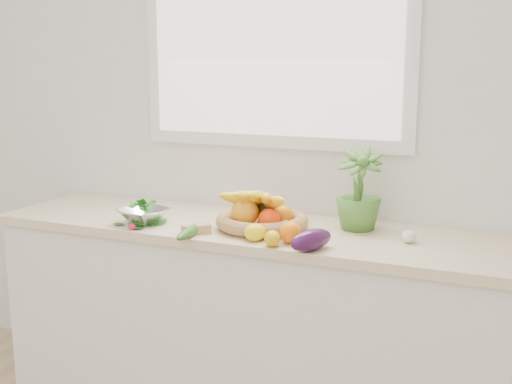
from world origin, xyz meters
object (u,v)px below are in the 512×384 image
at_px(cucumber, 189,232).
at_px(fruit_basket, 261,216).
at_px(potted_herb, 358,190).
at_px(colander_with_spinach, 143,211).
at_px(apple, 268,221).
at_px(eggplant, 311,240).

height_order(cucumber, fruit_basket, fruit_basket).
height_order(potted_herb, colander_with_spinach, potted_herb).
distance_m(apple, colander_with_spinach, 0.55).
xyz_separation_m(eggplant, colander_with_spinach, (-0.80, 0.10, 0.02)).
height_order(cucumber, potted_herb, potted_herb).
distance_m(eggplant, potted_herb, 0.41).
bearing_deg(eggplant, apple, 142.07).
distance_m(potted_herb, fruit_basket, 0.42).
height_order(potted_herb, fruit_basket, potted_herb).
relative_size(potted_herb, colander_with_spinach, 1.35).
distance_m(fruit_basket, colander_with_spinach, 0.52).
height_order(eggplant, colander_with_spinach, colander_with_spinach).
distance_m(apple, eggplant, 0.33).
xyz_separation_m(eggplant, fruit_basket, (-0.30, 0.23, 0.01)).
bearing_deg(cucumber, potted_herb, 34.11).
distance_m(eggplant, fruit_basket, 0.37).
height_order(cucumber, colander_with_spinach, colander_with_spinach).
bearing_deg(cucumber, fruit_basket, 49.31).
bearing_deg(apple, eggplant, -37.93).
relative_size(potted_herb, fruit_basket, 0.83).
bearing_deg(potted_herb, cucumber, -145.89).
bearing_deg(fruit_basket, colander_with_spinach, -165.51).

